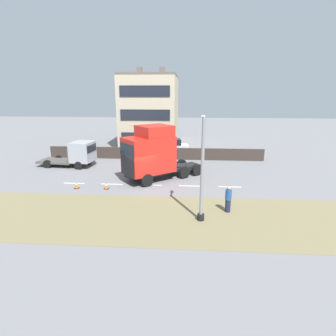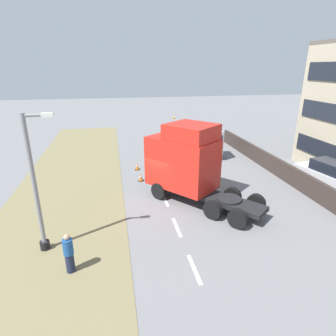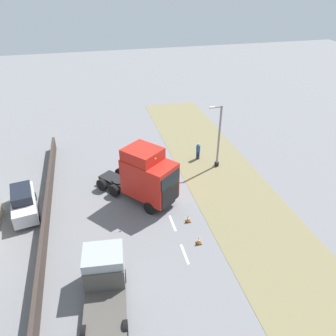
# 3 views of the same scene
# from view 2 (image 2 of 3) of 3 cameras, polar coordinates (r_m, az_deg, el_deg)

# --- Properties ---
(ground_plane) EXTENTS (120.00, 120.00, 0.00)m
(ground_plane) POSITION_cam_2_polar(r_m,az_deg,el_deg) (17.99, -0.98, -5.50)
(ground_plane) COLOR slate
(ground_plane) RESTS_ON ground
(grass_verge) EXTENTS (7.00, 44.00, 0.01)m
(grass_verge) POSITION_cam_2_polar(r_m,az_deg,el_deg) (18.04, -20.22, -6.73)
(grass_verge) COLOR olive
(grass_verge) RESTS_ON ground
(lane_markings) EXTENTS (0.16, 14.60, 0.00)m
(lane_markings) POSITION_cam_2_polar(r_m,az_deg,el_deg) (17.37, -0.56, -6.47)
(lane_markings) COLOR white
(lane_markings) RESTS_ON ground
(boundary_wall) EXTENTS (0.25, 24.00, 1.30)m
(boundary_wall) POSITION_cam_2_polar(r_m,az_deg,el_deg) (21.13, 23.81, -1.41)
(boundary_wall) COLOR #382D28
(boundary_wall) RESTS_ON ground
(lorry_cab) EXTENTS (6.30, 6.91, 4.82)m
(lorry_cab) POSITION_cam_2_polar(r_m,az_deg,el_deg) (16.76, 3.72, 1.19)
(lorry_cab) COLOR black
(lorry_cab) RESTS_ON ground
(flatbed_truck) EXTENTS (2.83, 5.80, 2.54)m
(flatbed_truck) POSITION_cam_2_polar(r_m,az_deg,el_deg) (25.46, 7.85, 5.23)
(flatbed_truck) COLOR #999EA3
(flatbed_truck) RESTS_ON ground
(parked_car) EXTENTS (2.45, 4.76, 2.02)m
(parked_car) POSITION_cam_2_polar(r_m,az_deg,el_deg) (20.97, 30.05, -1.62)
(parked_car) COLOR silver
(parked_car) RESTS_ON ground
(lamp_post) EXTENTS (1.33, 0.42, 6.08)m
(lamp_post) POSITION_cam_2_polar(r_m,az_deg,el_deg) (12.96, -24.96, -4.89)
(lamp_post) COLOR black
(lamp_post) RESTS_ON ground
(pedestrian) EXTENTS (0.39, 0.39, 1.71)m
(pedestrian) POSITION_cam_2_polar(r_m,az_deg,el_deg) (12.09, -19.51, -16.10)
(pedestrian) COLOR #1E233D
(pedestrian) RESTS_ON ground
(traffic_cone_lead) EXTENTS (0.36, 0.36, 0.58)m
(traffic_cone_lead) POSITION_cam_2_polar(r_m,az_deg,el_deg) (20.13, -5.56, -1.86)
(traffic_cone_lead) COLOR black
(traffic_cone_lead) RESTS_ON ground
(traffic_cone_trailing) EXTENTS (0.36, 0.36, 0.58)m
(traffic_cone_trailing) POSITION_cam_2_polar(r_m,az_deg,el_deg) (22.34, -6.30, 0.34)
(traffic_cone_trailing) COLOR black
(traffic_cone_trailing) RESTS_ON ground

